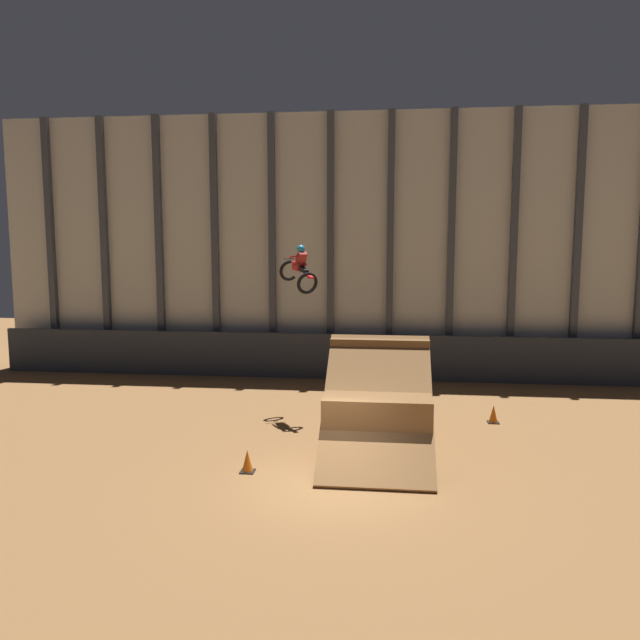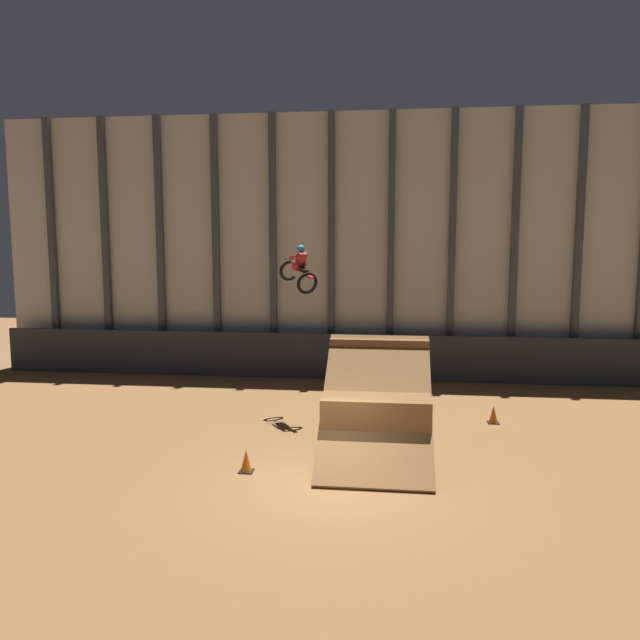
% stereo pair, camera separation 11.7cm
% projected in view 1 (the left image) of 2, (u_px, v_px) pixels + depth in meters
% --- Properties ---
extents(ground_plane, '(60.00, 60.00, 0.00)m').
position_uv_depth(ground_plane, '(331.00, 486.00, 14.77)').
color(ground_plane, olive).
extents(arena_back_wall, '(32.00, 0.40, 11.20)m').
position_uv_depth(arena_back_wall, '(360.00, 246.00, 26.61)').
color(arena_back_wall, beige).
rests_on(arena_back_wall, ground_plane).
extents(lower_barrier, '(31.36, 0.20, 1.92)m').
position_uv_depth(lower_barrier, '(358.00, 357.00, 26.22)').
color(lower_barrier, '#2D333D').
rests_on(lower_barrier, ground_plane).
extents(dirt_ramp, '(2.89, 4.56, 3.10)m').
position_uv_depth(dirt_ramp, '(378.00, 411.00, 17.39)').
color(dirt_ramp, brown).
rests_on(dirt_ramp, ground_plane).
extents(rider_bike_solo, '(1.53, 1.77, 1.62)m').
position_uv_depth(rider_bike_solo, '(299.00, 270.00, 20.47)').
color(rider_bike_solo, black).
extents(traffic_cone_near_ramp, '(0.36, 0.36, 0.58)m').
position_uv_depth(traffic_cone_near_ramp, '(493.00, 414.00, 19.94)').
color(traffic_cone_near_ramp, black).
rests_on(traffic_cone_near_ramp, ground_plane).
extents(traffic_cone_arena_edge, '(0.36, 0.36, 0.58)m').
position_uv_depth(traffic_cone_arena_edge, '(247.00, 461.00, 15.67)').
color(traffic_cone_arena_edge, black).
rests_on(traffic_cone_arena_edge, ground_plane).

